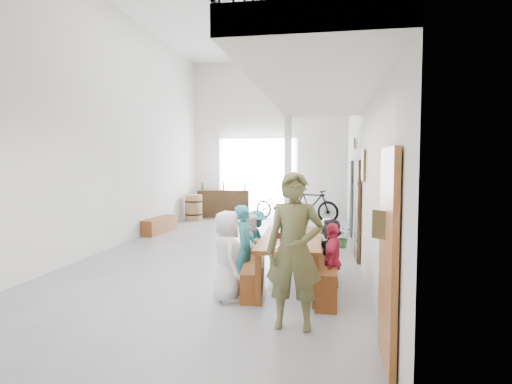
% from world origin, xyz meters
% --- Properties ---
extents(floor, '(12.00, 12.00, 0.00)m').
position_xyz_m(floor, '(0.00, 0.00, 0.00)').
color(floor, slate).
rests_on(floor, ground).
extents(room_walls, '(12.00, 12.00, 12.00)m').
position_xyz_m(room_walls, '(0.00, 0.00, 3.55)').
color(room_walls, white).
rests_on(room_walls, ground).
extents(gateway_portal, '(2.80, 0.08, 2.80)m').
position_xyz_m(gateway_portal, '(-0.40, 5.94, 1.40)').
color(gateway_portal, white).
rests_on(gateway_portal, ground).
extents(right_wall_decor, '(0.07, 8.28, 5.07)m').
position_xyz_m(right_wall_decor, '(2.70, -1.87, 1.74)').
color(right_wall_decor, '#A85D2B').
rests_on(right_wall_decor, ground).
extents(balcony, '(1.52, 5.62, 4.00)m').
position_xyz_m(balcony, '(1.98, -3.13, 2.96)').
color(balcony, white).
rests_on(balcony, ground).
extents(tasting_table, '(1.00, 2.28, 0.79)m').
position_xyz_m(tasting_table, '(1.55, -2.51, 0.71)').
color(tasting_table, brown).
rests_on(tasting_table, ground).
extents(bench_inner, '(0.52, 1.87, 0.42)m').
position_xyz_m(bench_inner, '(0.98, -2.61, 0.21)').
color(bench_inner, brown).
rests_on(bench_inner, ground).
extents(bench_wall, '(0.32, 2.18, 0.50)m').
position_xyz_m(bench_wall, '(2.13, -2.59, 0.25)').
color(bench_wall, brown).
rests_on(bench_wall, ground).
extents(tableware, '(0.34, 1.53, 0.35)m').
position_xyz_m(tableware, '(1.50, -2.60, 0.94)').
color(tableware, '#11331B').
rests_on(tableware, tasting_table).
extents(side_bench, '(0.45, 1.53, 0.42)m').
position_xyz_m(side_bench, '(-2.50, 2.01, 0.21)').
color(side_bench, brown).
rests_on(side_bench, ground).
extents(oak_barrel, '(0.59, 0.59, 0.87)m').
position_xyz_m(oak_barrel, '(-2.34, 4.54, 0.43)').
color(oak_barrel, olive).
rests_on(oak_barrel, ground).
extents(serving_counter, '(1.87, 0.74, 0.96)m').
position_xyz_m(serving_counter, '(-1.59, 5.65, 0.48)').
color(serving_counter, '#3C2915').
rests_on(serving_counter, ground).
extents(counter_bottles, '(1.55, 0.32, 0.28)m').
position_xyz_m(counter_bottles, '(-1.59, 5.65, 1.10)').
color(counter_bottles, '#11331B').
rests_on(counter_bottles, serving_counter).
extents(guest_left_a, '(0.62, 0.73, 1.28)m').
position_xyz_m(guest_left_a, '(0.72, -3.35, 0.64)').
color(guest_left_a, white).
rests_on(guest_left_a, ground).
extents(guest_left_b, '(0.31, 0.47, 1.29)m').
position_xyz_m(guest_left_b, '(0.83, -2.64, 0.65)').
color(guest_left_b, '#236E77').
rests_on(guest_left_b, ground).
extents(guest_left_c, '(0.54, 0.62, 1.09)m').
position_xyz_m(guest_left_c, '(0.85, -2.05, 0.54)').
color(guest_left_c, white).
rests_on(guest_left_c, ground).
extents(guest_left_d, '(0.65, 0.81, 1.10)m').
position_xyz_m(guest_left_d, '(0.85, -1.68, 0.55)').
color(guest_left_d, '#236E77').
rests_on(guest_left_d, ground).
extents(guest_right_a, '(0.36, 0.68, 1.10)m').
position_xyz_m(guest_right_a, '(2.19, -3.02, 0.55)').
color(guest_right_a, '#B11E37').
rests_on(guest_right_a, ground).
extents(guest_right_b, '(0.45, 1.03, 1.07)m').
position_xyz_m(guest_right_b, '(2.17, -2.34, 0.54)').
color(guest_right_b, black).
rests_on(guest_right_b, ground).
extents(guest_right_c, '(0.45, 0.57, 1.01)m').
position_xyz_m(guest_right_c, '(2.13, -1.81, 0.50)').
color(guest_right_c, white).
rests_on(guest_right_c, ground).
extents(host_standing, '(0.69, 0.46, 1.85)m').
position_xyz_m(host_standing, '(1.74, -4.19, 0.92)').
color(host_standing, brown).
rests_on(host_standing, ground).
extents(potted_plant, '(0.44, 0.38, 0.48)m').
position_xyz_m(potted_plant, '(2.45, 0.75, 0.24)').
color(potted_plant, '#1A4319').
rests_on(potted_plant, ground).
extents(bicycle_near, '(1.91, 1.34, 0.95)m').
position_xyz_m(bicycle_near, '(0.41, 5.42, 0.48)').
color(bicycle_near, black).
rests_on(bicycle_near, ground).
extents(bicycle_far, '(1.91, 1.03, 1.11)m').
position_xyz_m(bicycle_far, '(1.56, 4.85, 0.55)').
color(bicycle_far, black).
rests_on(bicycle_far, ground).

